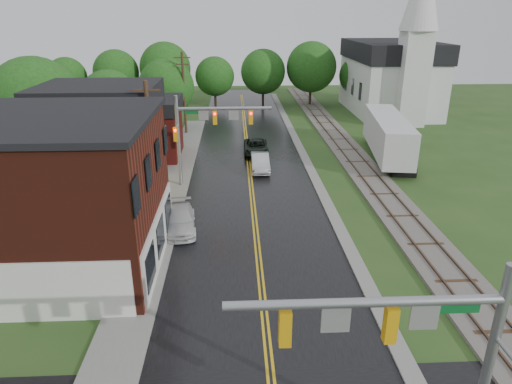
{
  "coord_description": "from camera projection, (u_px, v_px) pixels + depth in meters",
  "views": [
    {
      "loc": [
        -1.21,
        -7.51,
        13.02
      ],
      "look_at": [
        -0.08,
        16.51,
        3.5
      ],
      "focal_mm": 32.0,
      "sensor_mm": 36.0,
      "label": 1
    }
  ],
  "objects": [
    {
      "name": "yellow_house",
      "position": [
        105.0,
        152.0,
        34.31
      ],
      "size": [
        8.0,
        7.0,
        6.4
      ],
      "primitive_type": "cube",
      "color": "tan",
      "rests_on": "ground"
    },
    {
      "name": "tree_left_c",
      "position": [
        111.0,
        101.0,
        46.61
      ],
      "size": [
        6.0,
        6.0,
        7.65
      ],
      "color": "black",
      "rests_on": "ground"
    },
    {
      "name": "pickup_white",
      "position": [
        180.0,
        220.0,
        29.02
      ],
      "size": [
        2.41,
        4.83,
        1.35
      ],
      "primitive_type": "imported",
      "rotation": [
        0.0,
        0.0,
        0.12
      ],
      "color": "silver",
      "rests_on": "ground"
    },
    {
      "name": "traffic_signal_far",
      "position": [
        205.0,
        125.0,
        34.91
      ],
      "size": [
        7.34,
        0.43,
        7.2
      ],
      "color": "gray",
      "rests_on": "ground"
    },
    {
      "name": "sedan_silver",
      "position": [
        260.0,
        162.0,
        39.96
      ],
      "size": [
        1.54,
        4.38,
        1.44
      ],
      "primitive_type": "imported",
      "rotation": [
        0.0,
        0.0,
        -0.0
      ],
      "color": "#B8B8BD",
      "rests_on": "ground"
    },
    {
      "name": "sidewalk_left",
      "position": [
        171.0,
        195.0,
        34.77
      ],
      "size": [
        2.4,
        50.0,
        0.12
      ],
      "primitive_type": "cube",
      "color": "gray",
      "rests_on": "ground"
    },
    {
      "name": "utility_pole_b",
      "position": [
        151.0,
        146.0,
        30.22
      ],
      "size": [
        1.8,
        0.28,
        9.0
      ],
      "color": "#382616",
      "rests_on": "ground"
    },
    {
      "name": "railroad",
      "position": [
        350.0,
        153.0,
        44.73
      ],
      "size": [
        3.2,
        80.0,
        0.3
      ],
      "color": "#59544C",
      "rests_on": "ground"
    },
    {
      "name": "main_road",
      "position": [
        250.0,
        172.0,
        39.69
      ],
      "size": [
        10.0,
        90.0,
        0.02
      ],
      "primitive_type": "cube",
      "color": "black",
      "rests_on": "ground"
    },
    {
      "name": "curb_right",
      "position": [
        303.0,
        155.0,
        44.57
      ],
      "size": [
        0.8,
        70.0,
        0.12
      ],
      "primitive_type": "cube",
      "color": "gray",
      "rests_on": "ground"
    },
    {
      "name": "darkred_building",
      "position": [
        142.0,
        135.0,
        43.08
      ],
      "size": [
        7.0,
        6.0,
        4.4
      ],
      "primitive_type": "cube",
      "color": "#3F0F0C",
      "rests_on": "ground"
    },
    {
      "name": "semi_trailer",
      "position": [
        388.0,
        135.0,
        42.45
      ],
      "size": [
        4.57,
        13.05,
        4.0
      ],
      "color": "black",
      "rests_on": "ground"
    },
    {
      "name": "brick_building",
      "position": [
        19.0,
        195.0,
        23.68
      ],
      "size": [
        14.3,
        10.3,
        8.3
      ],
      "color": "#4D1B10",
      "rests_on": "ground"
    },
    {
      "name": "traffic_signal_near",
      "position": [
        416.0,
        340.0,
        12.0
      ],
      "size": [
        7.34,
        0.3,
        7.2
      ],
      "color": "gray",
      "rests_on": "ground"
    },
    {
      "name": "utility_pole_c",
      "position": [
        184.0,
        92.0,
        50.65
      ],
      "size": [
        1.8,
        0.28,
        9.0
      ],
      "color": "#382616",
      "rests_on": "ground"
    },
    {
      "name": "tree_left_e",
      "position": [
        168.0,
        89.0,
        52.29
      ],
      "size": [
        6.4,
        6.4,
        8.16
      ],
      "color": "black",
      "rests_on": "ground"
    },
    {
      "name": "church",
      "position": [
        394.0,
        70.0,
        60.46
      ],
      "size": [
        10.4,
        18.4,
        20.0
      ],
      "color": "silver",
      "rests_on": "ground"
    },
    {
      "name": "suv_dark",
      "position": [
        256.0,
        147.0,
        44.44
      ],
      "size": [
        2.36,
        5.03,
        1.39
      ],
      "primitive_type": "imported",
      "rotation": [
        0.0,
        0.0,
        -0.01
      ],
      "color": "black",
      "rests_on": "ground"
    },
    {
      "name": "tree_left_b",
      "position": [
        38.0,
        104.0,
        38.56
      ],
      "size": [
        7.6,
        7.6,
        9.69
      ],
      "color": "black",
      "rests_on": "ground"
    }
  ]
}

